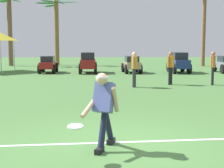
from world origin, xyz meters
The scene contains 14 objects.
ground_plane centered at (0.00, 0.00, 0.00)m, with size 80.00×80.00×0.00m, color #447037.
field_line_paint centered at (0.00, 0.15, 0.00)m, with size 19.83×0.09×0.01m, color white.
frisbee_thrower centered at (-0.26, -0.30, 0.80)m, with size 0.69×0.99×1.43m.
frisbee_in_flight centered at (-0.72, -0.97, 0.61)m, with size 0.27×0.27×0.05m.
teammate_near_sideline centered at (1.01, 8.61, 0.94)m, with size 0.31×0.48×1.56m.
teammate_midfield centered at (4.72, 9.35, 0.94)m, with size 0.28×0.49×1.56m.
teammate_deep centered at (2.78, 9.51, 0.94)m, with size 0.36×0.44×1.56m.
parked_car_slot_a centered at (-4.04, 16.04, 0.56)m, with size 1.14×2.23×1.10m.
parked_car_slot_b centered at (-1.43, 15.94, 0.72)m, with size 1.24×2.44×1.34m.
parked_car_slot_c centered at (1.42, 15.92, 0.56)m, with size 1.27×2.27×1.10m.
parked_car_slot_d centered at (4.51, 15.98, 0.72)m, with size 1.23×2.43×1.34m.
palm_tree_far_left centered at (-8.40, 22.95, 3.41)m, with size 3.59×3.33×5.88m.
palm_tree_left_of_centre centered at (-4.60, 23.90, 3.34)m, with size 3.66×3.17×5.72m.
palm_tree_right_of_centre centered at (7.89, 22.32, 3.90)m, with size 3.37×2.92×6.45m.
Camera 1 is at (-0.20, -6.44, 1.97)m, focal length 55.00 mm.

